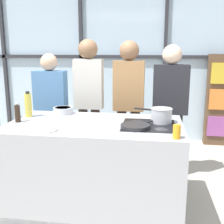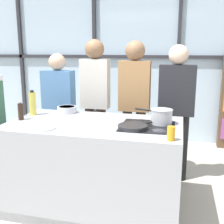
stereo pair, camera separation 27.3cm
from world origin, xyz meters
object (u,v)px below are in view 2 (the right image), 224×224
object	(u,v)px
mixing_bowl	(67,109)
oil_bottle	(33,103)
spectator_far_right	(176,105)
spectator_center_left	(95,95)
frying_pan	(133,127)
saucepan	(161,116)
juice_glass_near	(171,133)
white_plate	(43,128)
spectator_center_right	(134,99)
spectator_far_left	(59,105)
pepper_grinder	(21,111)

from	to	relation	value
mixing_bowl	oil_bottle	world-z (taller)	oil_bottle
spectator_far_right	mixing_bowl	distance (m)	1.35
spectator_center_left	frying_pan	xyz separation A→B (m)	(0.69, -1.01, -0.11)
saucepan	juice_glass_near	distance (m)	0.53
white_plate	juice_glass_near	world-z (taller)	juice_glass_near
white_plate	juice_glass_near	bearing A→B (deg)	-3.26
saucepan	oil_bottle	world-z (taller)	oil_bottle
spectator_center_right	white_plate	distance (m)	1.39
frying_pan	juice_glass_near	distance (m)	0.45
spectator_far_right	oil_bottle	world-z (taller)	spectator_far_right
spectator_far_right	juice_glass_near	world-z (taller)	spectator_far_right
spectator_far_left	spectator_center_right	bearing A→B (deg)	-180.00
spectator_far_right	pepper_grinder	size ratio (longest dim) A/B	8.28
spectator_far_right	frying_pan	world-z (taller)	spectator_far_right
saucepan	spectator_far_left	bearing A→B (deg)	152.38
saucepan	oil_bottle	size ratio (longest dim) A/B	1.39
spectator_far_left	spectator_center_left	world-z (taller)	spectator_center_left
spectator_center_right	saucepan	xyz separation A→B (m)	(0.40, -0.76, -0.03)
spectator_center_left	white_plate	xyz separation A→B (m)	(-0.14, -1.21, -0.13)
spectator_center_right	juice_glass_near	bearing A→B (deg)	112.04
spectator_far_right	pepper_grinder	bearing A→B (deg)	31.00
saucepan	white_plate	xyz separation A→B (m)	(-1.07, -0.45, -0.07)
pepper_grinder	juice_glass_near	bearing A→B (deg)	-11.68
saucepan	white_plate	distance (m)	1.16
mixing_bowl	pepper_grinder	world-z (taller)	pepper_grinder
mixing_bowl	oil_bottle	size ratio (longest dim) A/B	0.79
frying_pan	juice_glass_near	world-z (taller)	juice_glass_near
saucepan	spectator_far_right	bearing A→B (deg)	80.44
spectator_center_left	spectator_center_right	world-z (taller)	spectator_center_left
spectator_center_left	spectator_center_right	size ratio (longest dim) A/B	1.01
saucepan	spectator_center_left	bearing A→B (deg)	140.62
pepper_grinder	saucepan	bearing A→B (deg)	7.42
spectator_far_right	juice_glass_near	bearing A→B (deg)	89.48
spectator_center_left	mixing_bowl	xyz separation A→B (m)	(-0.19, -0.52, -0.09)
white_plate	frying_pan	bearing A→B (deg)	13.89
frying_pan	spectator_far_right	bearing A→B (deg)	69.80
saucepan	spectator_center_right	bearing A→B (deg)	117.69
spectator_far_left	mixing_bowl	world-z (taller)	spectator_far_left
white_plate	spectator_center_right	bearing A→B (deg)	61.18
spectator_far_right	white_plate	bearing A→B (deg)	45.37
spectator_far_left	spectator_far_right	xyz separation A→B (m)	(1.59, 0.00, 0.07)
frying_pan	mixing_bowl	world-z (taller)	mixing_bowl
white_plate	oil_bottle	xyz separation A→B (m)	(-0.38, 0.50, 0.13)
spectator_far_right	mixing_bowl	world-z (taller)	spectator_far_right
spectator_center_left	saucepan	distance (m)	1.21
spectator_center_left	pepper_grinder	world-z (taller)	spectator_center_left
frying_pan	oil_bottle	bearing A→B (deg)	166.47
juice_glass_near	spectator_center_right	bearing A→B (deg)	112.04
saucepan	pepper_grinder	size ratio (longest dim) A/B	1.89
frying_pan	saucepan	xyz separation A→B (m)	(0.24, 0.24, 0.06)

